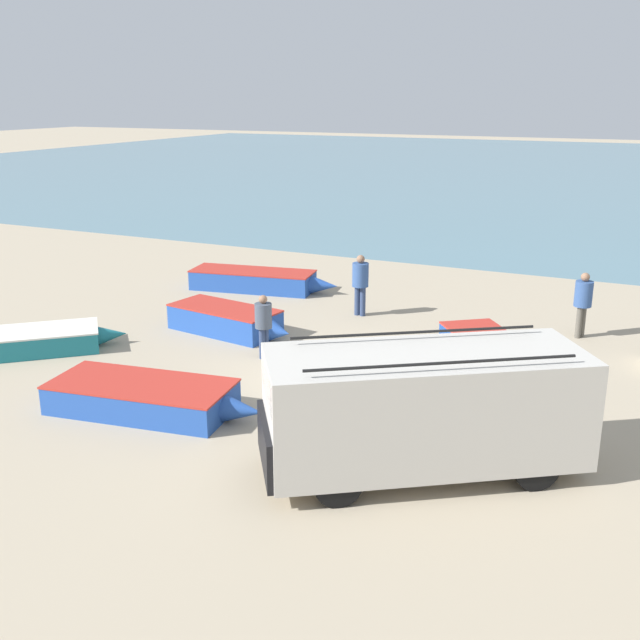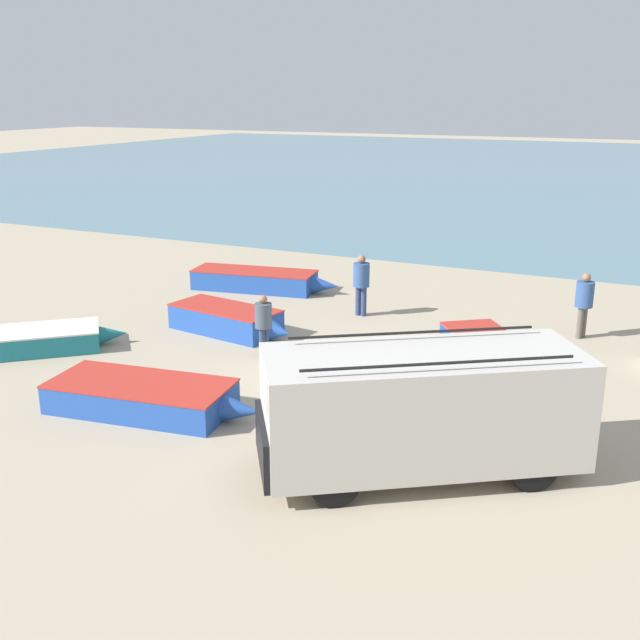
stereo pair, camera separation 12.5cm
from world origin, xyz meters
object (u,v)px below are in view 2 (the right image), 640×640
at_px(fishing_rowboat_5, 147,397).
at_px(fisherman_2, 361,280).
at_px(fishing_rowboat_1, 260,280).
at_px(fisherman_0, 584,299).
at_px(fishing_rowboat_0, 36,340).
at_px(fisherman_1, 264,321).
at_px(fishing_rowboat_4, 230,320).
at_px(parked_van, 421,408).
at_px(fishing_rowboat_2, 487,347).

distance_m(fishing_rowboat_5, fisherman_2, 8.35).
relative_size(fishing_rowboat_5, fisherman_2, 2.57).
height_order(fishing_rowboat_1, fisherman_2, fisherman_2).
xyz_separation_m(fishing_rowboat_1, fisherman_0, (10.20, -0.70, 0.73)).
distance_m(fishing_rowboat_0, fisherman_2, 8.93).
xyz_separation_m(fishing_rowboat_1, fisherman_2, (4.14, -1.30, 0.75)).
relative_size(fishing_rowboat_1, fishing_rowboat_5, 1.08).
distance_m(fishing_rowboat_0, fisherman_0, 14.12).
height_order(fisherman_0, fisherman_1, fisherman_0).
relative_size(fishing_rowboat_4, fisherman_1, 2.39).
bearing_deg(fisherman_1, parked_van, 148.71).
height_order(fishing_rowboat_4, fisherman_1, fisherman_1).
xyz_separation_m(fishing_rowboat_4, fishing_rowboat_5, (1.28, -5.18, -0.04)).
bearing_deg(fishing_rowboat_1, fishing_rowboat_4, -79.72).
relative_size(fishing_rowboat_5, fisherman_0, 2.63).
height_order(parked_van, fishing_rowboat_1, parked_van).
height_order(parked_van, fishing_rowboat_2, parked_van).
distance_m(parked_van, fishing_rowboat_4, 8.85).
xyz_separation_m(fishing_rowboat_1, fishing_rowboat_4, (1.57, -4.33, 0.02)).
bearing_deg(fishing_rowboat_2, fisherman_1, 79.46).
bearing_deg(fisherman_1, fishing_rowboat_1, -53.89).
xyz_separation_m(fishing_rowboat_1, fisherman_1, (3.40, -5.69, 0.63)).
xyz_separation_m(fisherman_0, fisherman_2, (-6.06, -0.60, 0.02)).
bearing_deg(fishing_rowboat_5, fishing_rowboat_1, 98.38).
height_order(parked_van, fishing_rowboat_4, parked_van).
bearing_deg(fishing_rowboat_0, fishing_rowboat_4, 0.75).
xyz_separation_m(fishing_rowboat_4, fisherman_0, (8.64, 3.63, 0.70)).
distance_m(parked_van, fisherman_0, 9.01).
height_order(fisherman_0, fisherman_2, fisherman_2).
height_order(fishing_rowboat_0, fisherman_1, fisherman_1).
distance_m(parked_van, fisherman_2, 9.42).
distance_m(fishing_rowboat_2, fisherman_0, 3.28).
bearing_deg(parked_van, fishing_rowboat_0, -44.10).
xyz_separation_m(fishing_rowboat_5, fisherman_2, (1.30, 8.21, 0.77)).
relative_size(fishing_rowboat_4, fisherman_0, 2.16).
height_order(fishing_rowboat_0, fishing_rowboat_4, fishing_rowboat_4).
relative_size(fishing_rowboat_2, fisherman_1, 2.25).
relative_size(fishing_rowboat_0, fishing_rowboat_4, 0.96).
bearing_deg(fisherman_2, fisherman_0, -78.51).
bearing_deg(fishing_rowboat_1, fisherman_1, -68.70).
distance_m(fishing_rowboat_1, fishing_rowboat_4, 4.61).
relative_size(fishing_rowboat_1, fishing_rowboat_4, 1.32).
relative_size(fishing_rowboat_2, fishing_rowboat_4, 0.94).
bearing_deg(fishing_rowboat_1, fisherman_2, -27.06).
relative_size(fishing_rowboat_2, fishing_rowboat_5, 0.77).
relative_size(fishing_rowboat_0, fisherman_0, 2.07).
relative_size(fisherman_1, fisherman_2, 0.88).
bearing_deg(fisherman_0, fishing_rowboat_4, 45.59).
bearing_deg(fishing_rowboat_4, fisherman_2, 58.56).
distance_m(parked_van, fishing_rowboat_0, 10.89).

